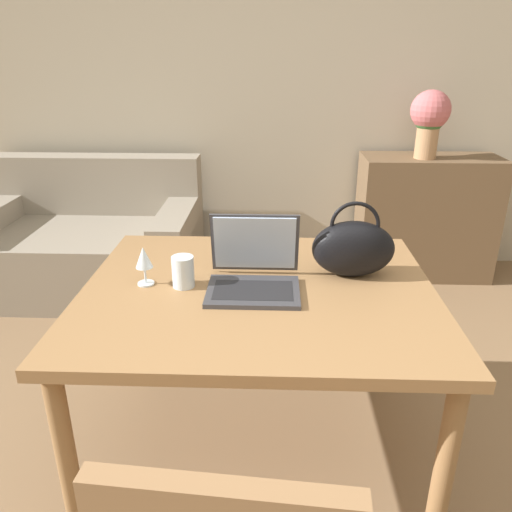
% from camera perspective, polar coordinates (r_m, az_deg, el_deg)
% --- Properties ---
extents(wall_back, '(10.00, 0.06, 2.70)m').
position_cam_1_polar(wall_back, '(3.61, 3.19, 20.22)').
color(wall_back, '#BCB29E').
rests_on(wall_back, ground_plane).
extents(dining_table, '(1.22, 1.02, 0.72)m').
position_cam_1_polar(dining_table, '(1.77, 0.26, -5.97)').
color(dining_table, olive).
rests_on(dining_table, ground_plane).
extents(couch, '(1.43, 0.91, 0.82)m').
position_cam_1_polar(couch, '(3.53, -18.49, 1.23)').
color(couch, gray).
rests_on(couch, ground_plane).
extents(sideboard, '(0.91, 0.40, 0.84)m').
position_cam_1_polar(sideboard, '(3.65, 18.74, 4.22)').
color(sideboard, brown).
rests_on(sideboard, ground_plane).
extents(laptop, '(0.31, 0.29, 0.24)m').
position_cam_1_polar(laptop, '(1.73, -0.24, -1.40)').
color(laptop, '#38383D').
rests_on(laptop, dining_table).
extents(drinking_glass, '(0.08, 0.08, 0.11)m').
position_cam_1_polar(drinking_glass, '(1.75, -8.33, -1.78)').
color(drinking_glass, silver).
rests_on(drinking_glass, dining_table).
extents(wine_glass, '(0.06, 0.06, 0.14)m').
position_cam_1_polar(wine_glass, '(1.77, -12.70, -0.37)').
color(wine_glass, silver).
rests_on(wine_glass, dining_table).
extents(handbag, '(0.30, 0.14, 0.28)m').
position_cam_1_polar(handbag, '(1.82, 11.05, 0.92)').
color(handbag, black).
rests_on(handbag, dining_table).
extents(flower_vase, '(0.25, 0.25, 0.43)m').
position_cam_1_polar(flower_vase, '(3.45, 19.23, 14.75)').
color(flower_vase, tan).
rests_on(flower_vase, sideboard).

